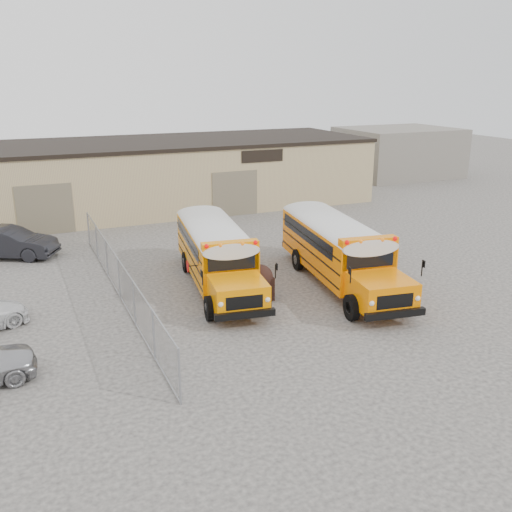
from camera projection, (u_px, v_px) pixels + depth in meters
name	position (u px, v px, depth m)	size (l,w,h in m)	color
ground	(278.00, 301.00, 23.91)	(120.00, 120.00, 0.00)	#383534
warehouse	(157.00, 173.00, 40.65)	(30.20, 10.20, 4.67)	tan
chainlink_fence	(119.00, 278.00, 23.96)	(0.07, 18.07, 1.81)	#909398
distant_building_right	(398.00, 152.00, 53.37)	(10.00, 8.00, 4.40)	gray
school_bus_left	(195.00, 219.00, 30.79)	(3.67, 9.77, 2.79)	#FF8900
school_bus_right	(295.00, 216.00, 31.24)	(3.85, 10.24, 2.93)	#FF7C00
tarp_bundle	(260.00, 281.00, 23.95)	(1.10, 1.10, 1.50)	black
car_dark	(8.00, 243.00, 29.39)	(1.70, 4.86, 1.60)	black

